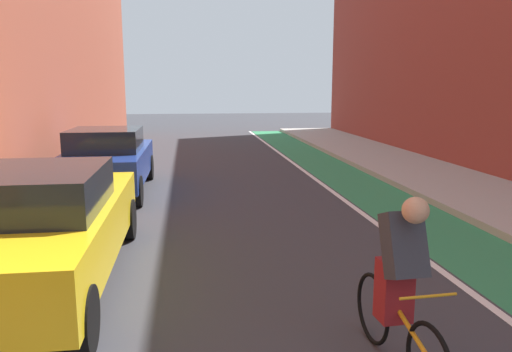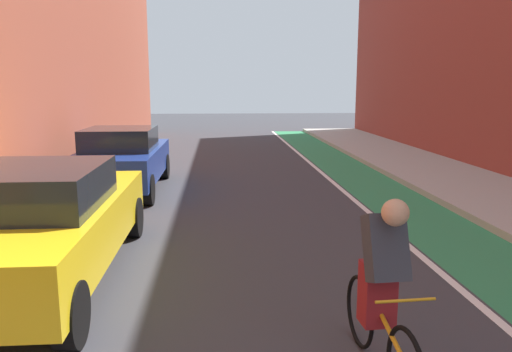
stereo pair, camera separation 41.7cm
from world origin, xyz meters
The scene contains 7 objects.
ground_plane centered at (0.00, 12.79, 0.00)m, with size 73.88×73.88×0.00m, color #38383D.
bike_lane_paint centered at (3.22, 14.79, 0.00)m, with size 1.60×33.58×0.00m, color #2D8451.
lane_divider_stripe centered at (2.32, 14.79, 0.00)m, with size 0.12×33.58×0.00m, color white.
sidewalk_right centered at (5.49, 14.79, 0.07)m, with size 2.94×33.58×0.14m, color #A8A59E.
parked_sedan_yellow_cab centered at (-2.97, 10.53, 0.79)m, with size 1.95×4.72×1.53m.
parked_sedan_blue centered at (-2.97, 16.14, 0.78)m, with size 1.85×4.23×1.53m.
cyclist_mid centered at (0.70, 8.08, 0.81)m, with size 0.48×1.75×1.63m.
Camera 2 is at (-0.67, 4.19, 2.51)m, focal length 34.85 mm.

